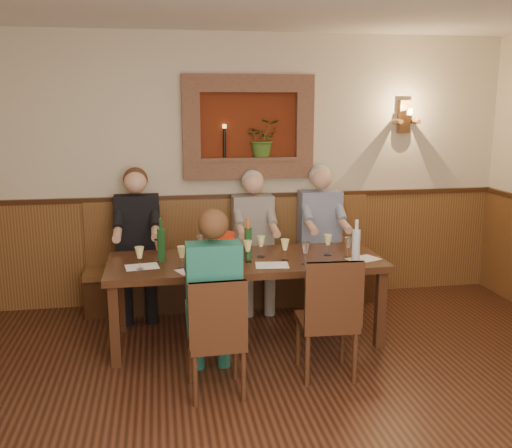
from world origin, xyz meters
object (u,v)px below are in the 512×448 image
(chair_near_left, at_px, (216,360))
(person_bench_left, at_px, (138,254))
(chair_near_right, at_px, (326,341))
(person_bench_right, at_px, (321,247))
(wine_bottle_green_b, at_px, (161,244))
(wine_bottle_green_a, at_px, (248,243))
(person_chair_front, at_px, (213,313))
(dining_table, at_px, (246,267))
(bench, at_px, (232,274))
(water_bottle, at_px, (356,245))
(person_bench_mid, at_px, (254,251))
(spittoon_bucket, at_px, (222,247))

(chair_near_left, height_order, person_bench_left, person_bench_left)
(chair_near_right, bearing_deg, person_bench_left, 135.15)
(person_bench_left, height_order, person_bench_right, person_bench_left)
(person_bench_right, distance_m, wine_bottle_green_b, 1.86)
(person_bench_left, bearing_deg, wine_bottle_green_a, -41.01)
(person_bench_right, bearing_deg, wine_bottle_green_a, -137.16)
(person_chair_front, bearing_deg, person_bench_right, 51.16)
(chair_near_right, bearing_deg, wine_bottle_green_b, 148.86)
(person_bench_left, relative_size, wine_bottle_green_a, 3.99)
(person_chair_front, bearing_deg, wine_bottle_green_b, 113.72)
(chair_near_left, bearing_deg, dining_table, 66.75)
(dining_table, bearing_deg, chair_near_right, -57.23)
(chair_near_right, distance_m, wine_bottle_green_a, 1.11)
(chair_near_right, relative_size, wine_bottle_green_b, 2.57)
(bench, relative_size, wine_bottle_green_b, 7.98)
(chair_near_right, xyz_separation_m, person_bench_left, (-1.47, 1.63, 0.33))
(wine_bottle_green_b, bearing_deg, wine_bottle_green_a, -4.86)
(bench, relative_size, water_bottle, 7.94)
(chair_near_right, bearing_deg, bench, 109.50)
(chair_near_left, height_order, water_bottle, water_bottle)
(person_chair_front, xyz_separation_m, water_bottle, (1.27, 0.49, 0.34))
(wine_bottle_green_a, bearing_deg, person_bench_left, 138.99)
(chair_near_left, distance_m, chair_near_right, 0.89)
(chair_near_right, xyz_separation_m, wine_bottle_green_a, (-0.49, 0.78, 0.62))
(person_chair_front, bearing_deg, bench, 78.04)
(person_bench_mid, height_order, person_chair_front, person_bench_mid)
(dining_table, relative_size, spittoon_bucket, 9.53)
(chair_near_left, relative_size, wine_bottle_green_a, 2.47)
(chair_near_left, xyz_separation_m, spittoon_bucket, (0.15, 0.90, 0.61))
(chair_near_left, bearing_deg, spittoon_bucket, 78.25)
(dining_table, xyz_separation_m, person_bench_mid, (0.22, 0.84, -0.08))
(dining_table, xyz_separation_m, water_bottle, (0.91, -0.28, 0.23))
(chair_near_left, relative_size, chair_near_right, 0.94)
(dining_table, bearing_deg, chair_near_left, -111.06)
(water_bottle, bearing_deg, person_bench_mid, 121.71)
(person_bench_mid, bearing_deg, person_bench_right, -0.10)
(bench, distance_m, person_bench_right, 0.98)
(spittoon_bucket, bearing_deg, chair_near_left, -99.56)
(person_bench_right, xyz_separation_m, spittoon_bucket, (-1.15, -0.88, 0.27))
(chair_near_left, xyz_separation_m, chair_near_right, (0.88, 0.15, 0.02))
(person_bench_left, xyz_separation_m, wine_bottle_green_a, (0.98, -0.85, 0.29))
(person_bench_left, xyz_separation_m, person_bench_mid, (1.18, 0.00, -0.02))
(bench, bearing_deg, spittoon_bucket, -102.14)
(wine_bottle_green_b, bearing_deg, chair_near_right, -34.23)
(chair_near_right, xyz_separation_m, water_bottle, (0.40, 0.51, 0.62))
(person_chair_front, height_order, water_bottle, person_chair_front)
(water_bottle, bearing_deg, wine_bottle_green_b, 168.49)
(wine_bottle_green_a, xyz_separation_m, water_bottle, (0.89, -0.27, 0.00))
(chair_near_right, distance_m, person_bench_left, 2.22)
(person_bench_left, distance_m, wine_bottle_green_b, 0.87)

